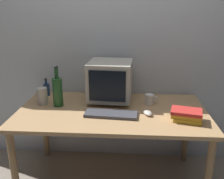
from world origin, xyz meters
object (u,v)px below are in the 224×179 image
object	(u,v)px
crt_monitor	(110,81)
metal_canister	(42,96)
keyboard	(110,114)
bottle_short	(47,89)
bottle_tall	(58,91)
mug	(150,99)
book_stack	(187,115)
computer_mouse	(148,113)

from	to	relation	value
crt_monitor	metal_canister	xyz separation A→B (m)	(-0.60, -0.12, -0.12)
keyboard	crt_monitor	bearing A→B (deg)	98.91
bottle_short	metal_canister	xyz separation A→B (m)	(0.04, -0.23, 0.01)
crt_monitor	bottle_tall	world-z (taller)	crt_monitor
keyboard	mug	bearing A→B (deg)	44.46
bottle_short	metal_canister	distance (m)	0.23
bottle_short	metal_canister	world-z (taller)	bottle_short
bottle_short	mug	size ratio (longest dim) A/B	1.48
book_stack	crt_monitor	bearing A→B (deg)	146.91
bottle_short	book_stack	size ratio (longest dim) A/B	0.69
bottle_tall	book_stack	world-z (taller)	bottle_tall
book_stack	metal_canister	distance (m)	1.24
crt_monitor	metal_canister	distance (m)	0.62
keyboard	metal_canister	distance (m)	0.66
crt_monitor	mug	xyz separation A→B (m)	(0.36, -0.06, -0.15)
bottle_tall	mug	bearing A→B (deg)	6.57
crt_monitor	book_stack	distance (m)	0.74
crt_monitor	book_stack	xyz separation A→B (m)	(0.61, -0.40, -0.14)
bottle_short	book_stack	xyz separation A→B (m)	(1.25, -0.51, -0.02)
computer_mouse	metal_canister	world-z (taller)	metal_canister
computer_mouse	book_stack	world-z (taller)	book_stack
crt_monitor	bottle_tall	size ratio (longest dim) A/B	1.12
metal_canister	bottle_short	bearing A→B (deg)	98.78
mug	computer_mouse	bearing A→B (deg)	-97.33
bottle_short	mug	bearing A→B (deg)	-9.74
book_stack	bottle_tall	bearing A→B (deg)	166.98
crt_monitor	bottle_tall	bearing A→B (deg)	-161.18
crt_monitor	bottle_short	bearing A→B (deg)	170.19
bottle_short	keyboard	bearing A→B (deg)	-34.00
book_stack	mug	size ratio (longest dim) A/B	2.14
computer_mouse	bottle_short	distance (m)	1.05
keyboard	book_stack	distance (m)	0.59
computer_mouse	bottle_tall	size ratio (longest dim) A/B	0.27
mug	bottle_short	bearing A→B (deg)	170.26
crt_monitor	bottle_short	size ratio (longest dim) A/B	2.31
computer_mouse	metal_canister	bearing A→B (deg)	146.79
keyboard	bottle_short	size ratio (longest dim) A/B	2.36
bottle_short	mug	xyz separation A→B (m)	(0.99, -0.17, -0.02)
crt_monitor	bottle_short	world-z (taller)	crt_monitor
crt_monitor	book_stack	world-z (taller)	crt_monitor
mug	metal_canister	xyz separation A→B (m)	(-0.96, -0.06, 0.03)
metal_canister	book_stack	bearing A→B (deg)	-12.95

